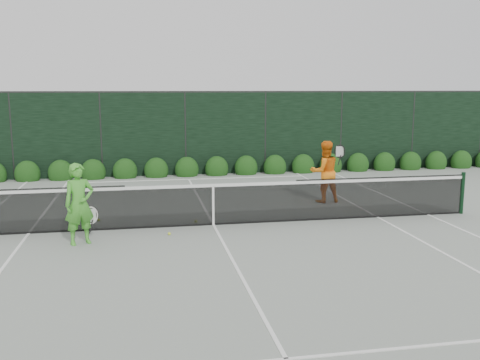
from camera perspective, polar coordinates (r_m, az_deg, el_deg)
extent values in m
plane|color=gray|center=(12.60, -2.85, -4.82)|extent=(80.00, 80.00, 0.00)
cylinder|color=#10321A|center=(14.74, 22.62, -1.28)|extent=(0.10, 0.10, 1.07)
cube|color=black|center=(12.64, -22.13, -3.13)|extent=(4.40, 0.01, 1.02)
cube|color=black|center=(12.48, -2.87, -2.68)|extent=(4.00, 0.01, 0.96)
cube|color=black|center=(13.67, 14.86, -1.78)|extent=(4.40, 0.01, 1.02)
cube|color=white|center=(12.39, -2.89, -0.59)|extent=(12.80, 0.03, 0.07)
cube|color=black|center=(12.59, -2.85, -4.73)|extent=(12.80, 0.02, 0.04)
cube|color=white|center=(12.49, -2.87, -2.79)|extent=(0.05, 0.03, 0.91)
imported|color=green|center=(11.39, -16.76, -2.47)|extent=(0.72, 0.61, 1.68)
torus|color=silver|center=(11.53, -15.66, -3.66)|extent=(0.30, 0.10, 0.30)
cylinder|color=black|center=(11.58, -15.60, -4.82)|extent=(0.10, 0.03, 0.30)
imported|color=orange|center=(15.11, 9.02, 0.89)|extent=(0.87, 0.70, 1.73)
torus|color=black|center=(14.97, 10.60, 3.02)|extent=(0.30, 0.11, 0.30)
cylinder|color=black|center=(15.00, 10.57, 2.11)|extent=(0.10, 0.03, 0.30)
cube|color=white|center=(14.37, 19.41, -3.51)|extent=(0.06, 23.77, 0.01)
cube|color=white|center=(12.74, -21.61, -5.32)|extent=(0.06, 23.77, 0.01)
cube|color=white|center=(13.74, 14.44, -3.85)|extent=(0.06, 23.77, 0.01)
cube|color=white|center=(24.23, -6.65, 2.24)|extent=(11.03, 0.06, 0.01)
cube|color=white|center=(18.82, -5.48, 0.08)|extent=(8.23, 0.06, 0.01)
cube|color=white|center=(6.71, 4.95, -18.51)|extent=(8.23, 0.06, 0.01)
cube|color=white|center=(12.59, -2.85, -4.79)|extent=(0.06, 12.80, 0.01)
cube|color=black|center=(19.72, -5.84, 4.90)|extent=(32.00, 0.06, 3.00)
cube|color=#262826|center=(19.65, -5.92, 9.35)|extent=(32.00, 0.06, 0.06)
cylinder|color=#262826|center=(20.13, -23.17, 4.26)|extent=(0.08, 0.08, 3.00)
cylinder|color=#262826|center=(19.70, -14.60, 4.63)|extent=(0.08, 0.08, 3.00)
cylinder|color=#262826|center=(19.72, -5.84, 4.90)|extent=(0.08, 0.08, 3.00)
cylinder|color=#262826|center=(20.19, 2.70, 5.05)|extent=(0.08, 0.08, 3.00)
cylinder|color=#262826|center=(21.08, 10.70, 5.09)|extent=(0.08, 0.08, 3.00)
cylinder|color=#262826|center=(22.34, 17.92, 5.05)|extent=(0.08, 0.08, 3.00)
ellipsoid|color=black|center=(19.84, -21.73, 0.59)|extent=(0.86, 0.65, 0.94)
ellipsoid|color=black|center=(19.65, -18.58, 0.70)|extent=(0.86, 0.65, 0.94)
ellipsoid|color=black|center=(19.53, -15.39, 0.80)|extent=(0.86, 0.65, 0.94)
ellipsoid|color=black|center=(19.46, -12.16, 0.91)|extent=(0.86, 0.65, 0.94)
ellipsoid|color=black|center=(19.46, -8.92, 1.01)|extent=(0.86, 0.65, 0.94)
ellipsoid|color=black|center=(19.52, -5.69, 1.11)|extent=(0.86, 0.65, 0.94)
ellipsoid|color=black|center=(19.64, -2.50, 1.20)|extent=(0.86, 0.65, 0.94)
ellipsoid|color=black|center=(19.82, 0.65, 1.29)|extent=(0.86, 0.65, 0.94)
ellipsoid|color=black|center=(20.07, 3.74, 1.37)|extent=(0.86, 0.65, 0.94)
ellipsoid|color=black|center=(20.36, 6.74, 1.45)|extent=(0.86, 0.65, 0.94)
ellipsoid|color=black|center=(20.71, 9.65, 1.52)|extent=(0.86, 0.65, 0.94)
ellipsoid|color=black|center=(21.12, 12.45, 1.59)|extent=(0.86, 0.65, 0.94)
ellipsoid|color=black|center=(21.57, 15.14, 1.65)|extent=(0.86, 0.65, 0.94)
ellipsoid|color=black|center=(22.07, 17.72, 1.70)|extent=(0.86, 0.65, 0.94)
ellipsoid|color=black|center=(22.61, 20.18, 1.75)|extent=(0.86, 0.65, 0.94)
ellipsoid|color=black|center=(23.19, 22.52, 1.79)|extent=(0.86, 0.65, 0.94)
sphere|color=#CFE332|center=(11.83, -7.55, -5.69)|extent=(0.07, 0.07, 0.07)
sphere|color=#CFE332|center=(12.83, -4.73, -4.41)|extent=(0.07, 0.07, 0.07)
sphere|color=#CFE332|center=(13.35, -14.83, -4.14)|extent=(0.07, 0.07, 0.07)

